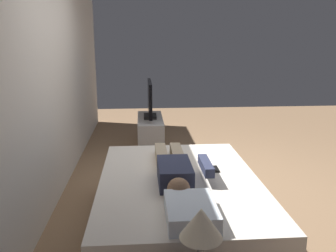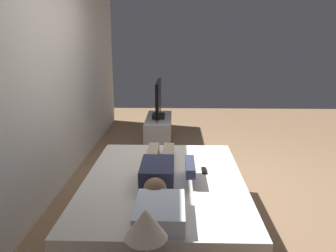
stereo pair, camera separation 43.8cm
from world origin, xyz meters
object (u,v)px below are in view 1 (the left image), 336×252
Objects in this scene: bed at (179,207)px; remote at (216,169)px; pillow at (191,211)px; person at (175,169)px; tv_stand at (150,133)px; tv at (150,100)px; lamp at (201,225)px.

bed is 13.97× the size of remote.
person reaches higher than pillow.
pillow is 0.44× the size of tv_stand.
lamp is (-4.00, -0.15, 0.07)m from tv.
tv is 2.10× the size of lamp.
lamp is (-1.38, 0.00, 0.23)m from person.
pillow is at bearing 180.00° from bed.
remote reaches higher than tv_stand.
bed is 1.66× the size of person.
remote reaches higher than bed.
tv is at bearing 12.71° from remote.
person is 0.44m from remote.
bed is 0.80m from pillow.
lamp reaches higher than bed.
remote is at bearing -22.05° from pillow.
remote is (0.18, -0.37, 0.29)m from bed.
tv_stand is (2.62, 0.15, -0.37)m from person.
lamp is (-4.00, -0.15, 0.60)m from tv_stand.
tv reaches higher than remote.
bed is 2.38× the size of tv.
tv is 4.00m from lamp.
tv reaches higher than tv_stand.
remote is (0.91, -0.37, -0.05)m from pillow.
person is (0.03, 0.04, 0.36)m from bed.
tv_stand is 4.04m from lamp.
person is 8.40× the size of remote.
tv_stand is at bearing 3.32° from person.
lamp is at bearing 178.37° from bed.
person is at bearing -176.68° from tv.
person is 2.63m from tv.
lamp is at bearing 165.12° from remote.
bed is 2.71m from tv.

